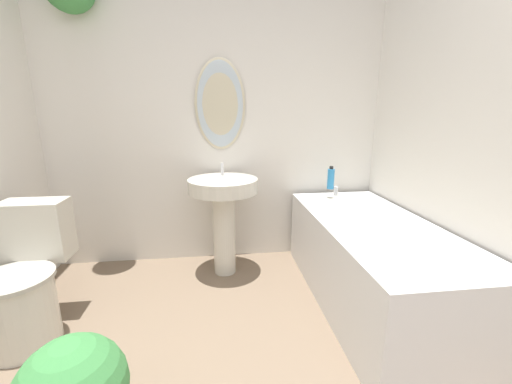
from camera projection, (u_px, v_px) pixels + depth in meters
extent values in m
cube|color=silver|center=(217.00, 121.00, 2.61)|extent=(2.87, 0.06, 2.40)
ellipsoid|color=beige|center=(220.00, 105.00, 2.54)|extent=(0.41, 0.02, 0.72)
ellipsoid|color=silver|center=(220.00, 105.00, 2.53)|extent=(0.37, 0.01, 0.68)
cube|color=silver|center=(492.00, 126.00, 1.62)|extent=(0.06, 2.48, 2.40)
cylinder|color=beige|center=(20.00, 313.00, 1.72)|extent=(0.37, 0.37, 0.40)
cylinder|color=#B1ADA0|center=(13.00, 279.00, 1.67)|extent=(0.40, 0.40, 0.02)
cube|color=beige|center=(37.00, 230.00, 1.90)|extent=(0.36, 0.20, 0.36)
cylinder|color=beige|center=(224.00, 233.00, 2.50)|extent=(0.17, 0.17, 0.67)
cylinder|color=beige|center=(223.00, 185.00, 2.40)|extent=(0.54, 0.54, 0.10)
cylinder|color=silver|center=(222.00, 169.00, 2.52)|extent=(0.02, 0.02, 0.10)
cube|color=silver|center=(371.00, 263.00, 2.11)|extent=(0.71, 1.60, 0.57)
cube|color=beige|center=(375.00, 225.00, 2.04)|extent=(0.61, 1.50, 0.04)
cylinder|color=silver|center=(336.00, 191.00, 2.70)|extent=(0.04, 0.04, 0.08)
cylinder|color=#2D84C6|center=(331.00, 179.00, 2.59)|extent=(0.06, 0.06, 0.17)
cylinder|color=black|center=(331.00, 168.00, 2.56)|extent=(0.03, 0.03, 0.02)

